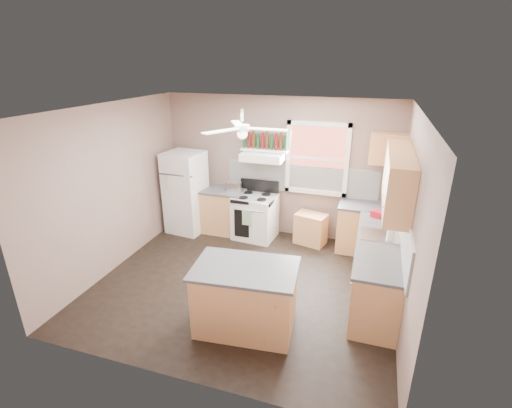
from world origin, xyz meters
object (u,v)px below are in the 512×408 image
(toaster, at_px, (234,187))
(cart, at_px, (311,230))
(refrigerator, at_px, (186,192))
(stove, at_px, (255,217))
(island, at_px, (246,299))

(toaster, distance_m, cart, 1.70)
(refrigerator, relative_size, cart, 2.92)
(toaster, xyz_separation_m, stove, (0.45, -0.06, -0.56))
(stove, distance_m, island, 2.66)
(refrigerator, xyz_separation_m, cart, (2.52, 0.17, -0.54))
(island, bearing_deg, toaster, 108.17)
(toaster, height_order, cart, toaster)
(refrigerator, distance_m, island, 3.29)
(refrigerator, distance_m, toaster, 1.00)
(refrigerator, height_order, island, refrigerator)
(toaster, xyz_separation_m, cart, (1.54, 0.01, -0.71))
(refrigerator, distance_m, stove, 1.48)
(toaster, bearing_deg, cart, -11.40)
(cart, relative_size, island, 0.46)
(stove, relative_size, island, 0.70)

